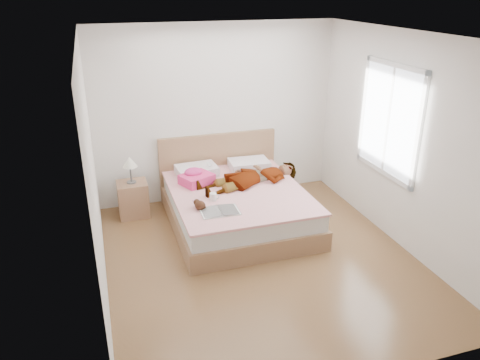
{
  "coord_description": "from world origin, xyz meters",
  "views": [
    {
      "loc": [
        -1.7,
        -4.52,
        3.07
      ],
      "look_at": [
        0.0,
        0.85,
        0.7
      ],
      "focal_mm": 35.0,
      "sensor_mm": 36.0,
      "label": 1
    }
  ],
  "objects_px": {
    "coffee_mug": "(213,197)",
    "plush_toy": "(199,205)",
    "bed": "(236,203)",
    "nightstand": "(133,196)",
    "magazine": "(220,211)",
    "woman": "(251,174)",
    "towel": "(196,177)",
    "phone": "(209,164)"
  },
  "relations": [
    {
      "from": "coffee_mug",
      "to": "bed",
      "type": "bearing_deg",
      "value": 36.47
    },
    {
      "from": "phone",
      "to": "woman",
      "type": "bearing_deg",
      "value": -53.16
    },
    {
      "from": "phone",
      "to": "nightstand",
      "type": "bearing_deg",
      "value": 161.68
    },
    {
      "from": "phone",
      "to": "nightstand",
      "type": "distance_m",
      "value": 1.17
    },
    {
      "from": "towel",
      "to": "magazine",
      "type": "relative_size",
      "value": 1.09
    },
    {
      "from": "towel",
      "to": "woman",
      "type": "bearing_deg",
      "value": -12.41
    },
    {
      "from": "woman",
      "to": "bed",
      "type": "height_order",
      "value": "bed"
    },
    {
      "from": "nightstand",
      "to": "bed",
      "type": "bearing_deg",
      "value": -25.0
    },
    {
      "from": "plush_toy",
      "to": "nightstand",
      "type": "relative_size",
      "value": 0.24
    },
    {
      "from": "plush_toy",
      "to": "bed",
      "type": "bearing_deg",
      "value": 37.89
    },
    {
      "from": "phone",
      "to": "plush_toy",
      "type": "xyz_separation_m",
      "value": [
        -0.38,
        -1.03,
        -0.11
      ]
    },
    {
      "from": "coffee_mug",
      "to": "plush_toy",
      "type": "height_order",
      "value": "plush_toy"
    },
    {
      "from": "magazine",
      "to": "plush_toy",
      "type": "bearing_deg",
      "value": 143.76
    },
    {
      "from": "woman",
      "to": "phone",
      "type": "xyz_separation_m",
      "value": [
        -0.5,
        0.4,
        0.06
      ]
    },
    {
      "from": "woman",
      "to": "towel",
      "type": "distance_m",
      "value": 0.77
    },
    {
      "from": "coffee_mug",
      "to": "plush_toy",
      "type": "relative_size",
      "value": 0.63
    },
    {
      "from": "phone",
      "to": "magazine",
      "type": "height_order",
      "value": "phone"
    },
    {
      "from": "phone",
      "to": "towel",
      "type": "bearing_deg",
      "value": -150.98
    },
    {
      "from": "bed",
      "to": "magazine",
      "type": "relative_size",
      "value": 4.36
    },
    {
      "from": "towel",
      "to": "coffee_mug",
      "type": "xyz_separation_m",
      "value": [
        0.09,
        -0.6,
        -0.04
      ]
    },
    {
      "from": "woman",
      "to": "coffee_mug",
      "type": "relative_size",
      "value": 11.7
    },
    {
      "from": "woman",
      "to": "towel",
      "type": "height_order",
      "value": "towel"
    },
    {
      "from": "phone",
      "to": "nightstand",
      "type": "height_order",
      "value": "nightstand"
    },
    {
      "from": "phone",
      "to": "plush_toy",
      "type": "relative_size",
      "value": 0.42
    },
    {
      "from": "nightstand",
      "to": "phone",
      "type": "bearing_deg",
      "value": -3.82
    },
    {
      "from": "woman",
      "to": "bed",
      "type": "bearing_deg",
      "value": -75.29
    },
    {
      "from": "magazine",
      "to": "coffee_mug",
      "type": "distance_m",
      "value": 0.35
    },
    {
      "from": "phone",
      "to": "plush_toy",
      "type": "distance_m",
      "value": 1.1
    },
    {
      "from": "bed",
      "to": "nightstand",
      "type": "xyz_separation_m",
      "value": [
        -1.33,
        0.62,
        0.02
      ]
    },
    {
      "from": "magazine",
      "to": "bed",
      "type": "bearing_deg",
      "value": 57.82
    },
    {
      "from": "coffee_mug",
      "to": "nightstand",
      "type": "xyz_separation_m",
      "value": [
        -0.94,
        0.91,
        -0.27
      ]
    },
    {
      "from": "woman",
      "to": "bed",
      "type": "relative_size",
      "value": 0.76
    },
    {
      "from": "magazine",
      "to": "phone",
      "type": "bearing_deg",
      "value": 81.99
    },
    {
      "from": "magazine",
      "to": "plush_toy",
      "type": "height_order",
      "value": "plush_toy"
    },
    {
      "from": "bed",
      "to": "plush_toy",
      "type": "relative_size",
      "value": 9.67
    },
    {
      "from": "towel",
      "to": "phone",
      "type": "bearing_deg",
      "value": 43.52
    },
    {
      "from": "woman",
      "to": "nightstand",
      "type": "height_order",
      "value": "nightstand"
    },
    {
      "from": "towel",
      "to": "plush_toy",
      "type": "bearing_deg",
      "value": -99.6
    },
    {
      "from": "towel",
      "to": "coffee_mug",
      "type": "relative_size",
      "value": 3.85
    },
    {
      "from": "towel",
      "to": "plush_toy",
      "type": "distance_m",
      "value": 0.8
    },
    {
      "from": "woman",
      "to": "nightstand",
      "type": "distance_m",
      "value": 1.7
    },
    {
      "from": "woman",
      "to": "coffee_mug",
      "type": "bearing_deg",
      "value": -70.83
    }
  ]
}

